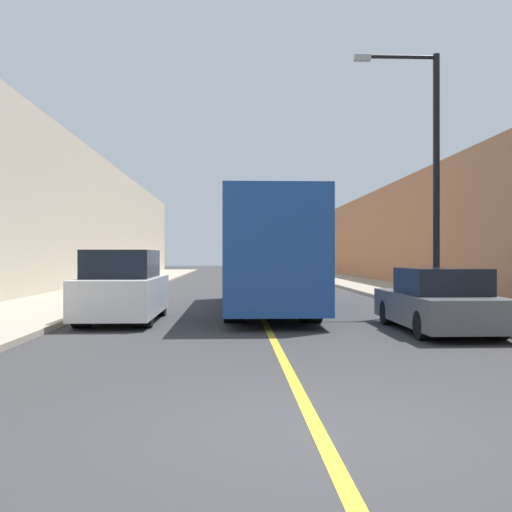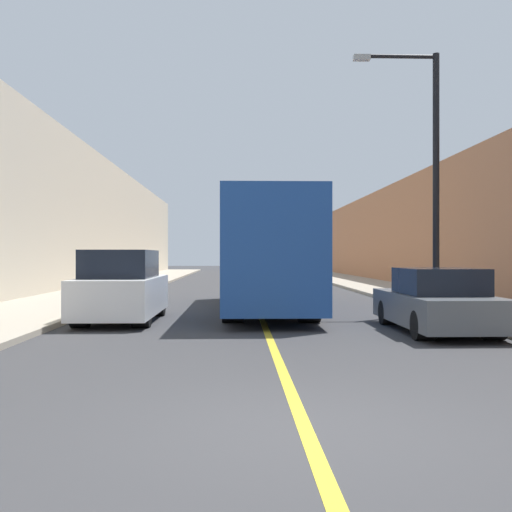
{
  "view_description": "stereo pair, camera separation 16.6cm",
  "coord_description": "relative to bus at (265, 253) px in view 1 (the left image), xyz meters",
  "views": [
    {
      "loc": [
        -0.85,
        -5.93,
        1.75
      ],
      "look_at": [
        -0.02,
        15.04,
        1.75
      ],
      "focal_mm": 42.0,
      "sensor_mm": 36.0,
      "label": 1
    },
    {
      "loc": [
        -0.69,
        -5.94,
        1.75
      ],
      "look_at": [
        -0.02,
        15.04,
        1.75
      ],
      "focal_mm": 42.0,
      "sensor_mm": 36.0,
      "label": 2
    }
  ],
  "objects": [
    {
      "name": "sidewalk_left",
      "position": [
        -7.2,
        16.75,
        -1.78
      ],
      "size": [
        3.91,
        72.0,
        0.14
      ],
      "primitive_type": "cube",
      "color": "#A89E8C",
      "rests_on": "ground"
    },
    {
      "name": "building_row_left",
      "position": [
        -11.16,
        16.75,
        2.12
      ],
      "size": [
        4.0,
        72.0,
        7.94
      ],
      "primitive_type": "cube",
      "color": "beige",
      "rests_on": "ground"
    },
    {
      "name": "bus",
      "position": [
        0.0,
        0.0,
        0.0
      ],
      "size": [
        2.56,
        11.27,
        3.46
      ],
      "color": "#1E4793",
      "rests_on": "ground"
    },
    {
      "name": "parked_suv_left",
      "position": [
        -3.96,
        -3.15,
        -0.97
      ],
      "size": [
        1.9,
        4.62,
        1.9
      ],
      "color": "silver",
      "rests_on": "ground"
    },
    {
      "name": "building_row_right",
      "position": [
        10.75,
        16.75,
        1.27
      ],
      "size": [
        4.0,
        72.0,
        6.25
      ],
      "primitive_type": "cube",
      "color": "#B2724C",
      "rests_on": "ground"
    },
    {
      "name": "street_lamp_right",
      "position": [
        4.92,
        -1.26,
        2.7
      ],
      "size": [
        2.62,
        0.24,
        7.75
      ],
      "color": "black",
      "rests_on": "sidewalk_right"
    },
    {
      "name": "road_center_line",
      "position": [
        -0.2,
        16.75,
        -1.85
      ],
      "size": [
        0.16,
        72.0,
        0.01
      ],
      "primitive_type": "cube",
      "color": "gold",
      "rests_on": "ground"
    },
    {
      "name": "car_right_near",
      "position": [
        3.71,
        -5.56,
        -1.19
      ],
      "size": [
        1.88,
        4.58,
        1.47
      ],
      "color": "#51565B",
      "rests_on": "ground"
    },
    {
      "name": "ground_plane",
      "position": [
        -0.2,
        -13.25,
        -1.85
      ],
      "size": [
        200.0,
        200.0,
        0.0
      ],
      "primitive_type": "plane",
      "color": "#38383A"
    },
    {
      "name": "sidewalk_right",
      "position": [
        6.79,
        16.75,
        -1.78
      ],
      "size": [
        3.91,
        72.0,
        0.14
      ],
      "primitive_type": "cube",
      "color": "#A89E8C",
      "rests_on": "ground"
    }
  ]
}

